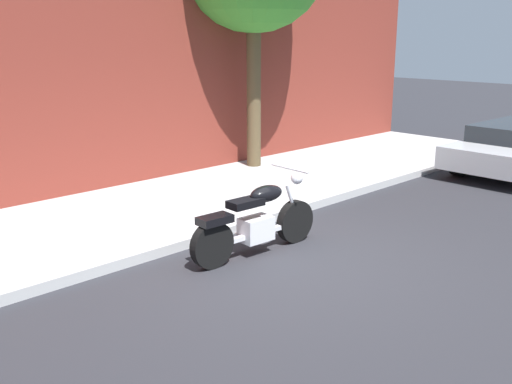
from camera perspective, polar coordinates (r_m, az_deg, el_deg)
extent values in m
plane|color=#28282D|center=(7.67, 3.07, -6.65)|extent=(60.00, 60.00, 0.00)
cube|color=#B0B0B0|center=(9.69, -9.36, -1.71)|extent=(18.40, 3.24, 0.14)
cylinder|color=black|center=(8.24, 3.82, -2.87)|extent=(0.61, 0.16, 0.60)
cylinder|color=black|center=(7.34, -4.30, -5.18)|extent=(0.61, 0.16, 0.60)
cube|color=silver|center=(7.75, 0.00, -3.62)|extent=(0.45, 0.30, 0.32)
cube|color=silver|center=(7.77, 0.00, -4.11)|extent=(1.31, 0.15, 0.06)
ellipsoid|color=black|center=(7.73, 1.00, -0.16)|extent=(0.53, 0.29, 0.22)
cube|color=black|center=(7.52, -1.03, -1.08)|extent=(0.49, 0.27, 0.10)
cube|color=black|center=(7.26, -4.04, -2.71)|extent=(0.45, 0.26, 0.10)
cylinder|color=silver|center=(8.12, 3.55, -1.08)|extent=(0.27, 0.06, 0.58)
cylinder|color=silver|center=(7.95, 3.30, 2.32)|extent=(0.07, 0.70, 0.04)
sphere|color=silver|center=(8.08, 4.00, 1.36)|extent=(0.17, 0.17, 0.17)
cylinder|color=silver|center=(7.75, -2.18, -4.42)|extent=(0.80, 0.13, 0.09)
cylinder|color=black|center=(12.85, 19.26, 2.95)|extent=(0.64, 0.23, 0.64)
cylinder|color=brown|center=(12.24, -0.22, 10.08)|extent=(0.30, 0.30, 3.53)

